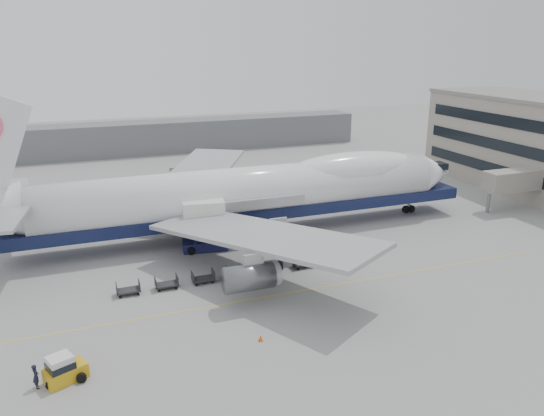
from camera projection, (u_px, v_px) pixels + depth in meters
name	position (u px, v px, depth m)	size (l,w,h in m)	color
ground	(280.00, 268.00, 58.95)	(260.00, 260.00, 0.00)	gray
apron_line	(302.00, 291.00, 53.60)	(60.00, 0.15, 0.01)	gold
hangar	(122.00, 139.00, 116.99)	(110.00, 8.00, 7.00)	slate
airliner	(251.00, 192.00, 68.19)	(67.00, 55.30, 19.98)	white
catering_truck	(204.00, 222.00, 63.28)	(5.59, 4.21, 6.16)	#1A1D4F
baggage_tug	(64.00, 370.00, 39.11)	(3.32, 2.58, 2.15)	gold
ground_worker	(36.00, 376.00, 38.34)	(0.70, 0.46, 1.93)	black
traffic_cone	(261.00, 338.00, 44.58)	(0.38, 0.38, 0.56)	#DC510B
dolly_0	(128.00, 290.00, 52.69)	(2.30, 1.35, 1.30)	#2D2D30
dolly_1	(167.00, 284.00, 53.97)	(2.30, 1.35, 1.30)	#2D2D30
dolly_2	(203.00, 278.00, 55.25)	(2.30, 1.35, 1.30)	#2D2D30
dolly_3	(238.00, 273.00, 56.53)	(2.30, 1.35, 1.30)	#2D2D30
dolly_4	(271.00, 268.00, 57.81)	(2.30, 1.35, 1.30)	#2D2D30
dolly_5	(303.00, 263.00, 59.09)	(2.30, 1.35, 1.30)	#2D2D30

